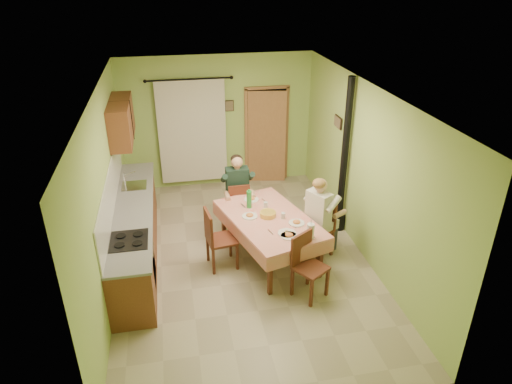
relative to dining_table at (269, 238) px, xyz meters
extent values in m
cube|color=tan|center=(-0.43, 0.08, -0.38)|extent=(4.00, 6.00, 0.01)
cube|color=#A8CC69|center=(-0.43, 3.08, 1.02)|extent=(4.00, 0.04, 2.80)
cube|color=#A8CC69|center=(-0.43, -2.92, 1.02)|extent=(4.00, 0.04, 2.80)
cube|color=#A8CC69|center=(-2.43, 0.08, 1.02)|extent=(0.04, 6.00, 2.80)
cube|color=#A8CC69|center=(1.57, 0.08, 1.02)|extent=(0.04, 6.00, 2.80)
cube|color=white|center=(-0.43, 0.08, 2.42)|extent=(4.00, 6.00, 0.04)
cube|color=brown|center=(-2.13, 0.48, 0.06)|extent=(0.60, 3.60, 0.88)
cube|color=gray|center=(-2.13, 0.48, 0.52)|extent=(0.64, 3.64, 0.04)
cube|color=white|center=(-2.42, 0.48, 0.85)|extent=(0.02, 3.60, 0.66)
cube|color=silver|center=(-2.13, 1.28, 0.54)|extent=(0.42, 0.42, 0.03)
cube|color=black|center=(-2.13, -0.52, 0.55)|extent=(0.52, 0.56, 0.02)
cube|color=black|center=(-1.84, -0.52, 0.07)|extent=(0.01, 0.55, 0.55)
cube|color=brown|center=(-2.25, 1.78, 1.57)|extent=(0.35, 1.40, 0.70)
cylinder|color=black|center=(-0.98, 2.96, 1.97)|extent=(1.70, 0.04, 0.04)
cube|color=silver|center=(-0.98, 2.98, 0.87)|extent=(1.40, 0.06, 2.20)
cube|color=black|center=(0.62, 3.06, 0.65)|extent=(0.84, 0.03, 2.06)
cube|color=#A66E45|center=(0.17, 3.05, 0.65)|extent=(0.06, 0.06, 2.12)
cube|color=#A66E45|center=(1.07, 3.05, 0.65)|extent=(0.06, 0.06, 2.12)
cube|color=#A66E45|center=(0.62, 3.05, 1.71)|extent=(0.96, 0.06, 0.06)
cube|color=#A66E45|center=(0.61, 2.97, 0.64)|extent=(0.81, 0.19, 2.04)
cube|color=tan|center=(0.00, 0.00, 0.36)|extent=(1.64, 2.17, 0.04)
cube|color=tan|center=(0.27, -0.92, 0.25)|extent=(1.10, 0.34, 0.22)
cube|color=tan|center=(-0.27, 0.92, 0.25)|extent=(1.10, 0.34, 0.22)
cube|color=tan|center=(-0.55, -0.16, 0.25)|extent=(0.55, 1.85, 0.22)
cube|color=tan|center=(0.55, 0.16, 0.25)|extent=(0.55, 1.85, 0.22)
cylinder|color=white|center=(-0.17, 0.66, 0.39)|extent=(0.25, 0.25, 0.02)
ellipsoid|color=#CC7233|center=(-0.17, 0.66, 0.41)|extent=(0.12, 0.12, 0.05)
cylinder|color=white|center=(0.16, -0.61, 0.39)|extent=(0.25, 0.25, 0.02)
ellipsoid|color=#CC7233|center=(0.16, -0.61, 0.41)|extent=(0.12, 0.12, 0.05)
cylinder|color=white|center=(0.38, -0.26, 0.39)|extent=(0.25, 0.25, 0.02)
ellipsoid|color=#CC7233|center=(0.38, -0.26, 0.41)|extent=(0.12, 0.12, 0.05)
cylinder|color=white|center=(-0.30, 0.09, 0.39)|extent=(0.25, 0.25, 0.02)
ellipsoid|color=#CC7233|center=(-0.30, 0.09, 0.41)|extent=(0.12, 0.12, 0.05)
cylinder|color=yellow|center=(-0.01, 0.05, 0.42)|extent=(0.26, 0.26, 0.08)
cylinder|color=white|center=(0.15, -0.53, 0.39)|extent=(0.28, 0.28, 0.02)
cube|color=tan|center=(0.14, -0.55, 0.41)|extent=(0.05, 0.06, 0.03)
cube|color=tan|center=(0.15, -0.51, 0.41)|extent=(0.06, 0.07, 0.03)
cube|color=tan|center=(0.15, -0.59, 0.41)|extent=(0.06, 0.07, 0.03)
cylinder|color=silver|center=(0.21, -0.07, 0.43)|extent=(0.07, 0.07, 0.10)
cylinder|color=silver|center=(0.01, 0.35, 0.43)|extent=(0.07, 0.07, 0.10)
cylinder|color=white|center=(0.46, -0.70, 0.50)|extent=(0.11, 0.11, 0.22)
cylinder|color=silver|center=(0.46, -0.70, 0.53)|extent=(0.02, 0.02, 0.30)
cube|color=#562717|center=(-0.34, 1.07, 0.10)|extent=(0.38, 0.38, 0.04)
cube|color=#562717|center=(-0.34, 0.90, 0.34)|extent=(0.38, 0.04, 0.43)
cube|color=#562717|center=(0.37, -1.06, 0.10)|extent=(0.58, 0.58, 0.04)
cube|color=#562717|center=(0.27, -0.90, 0.36)|extent=(0.37, 0.26, 0.48)
cube|color=#562717|center=(0.81, -0.07, 0.10)|extent=(0.54, 0.54, 0.04)
cube|color=#562717|center=(0.97, 0.02, 0.35)|extent=(0.23, 0.37, 0.46)
cube|color=#562717|center=(-0.78, -0.06, 0.10)|extent=(0.50, 0.50, 0.04)
cube|color=#562717|center=(-0.98, -0.09, 0.38)|extent=(0.10, 0.45, 0.51)
cube|color=#192D23|center=(-0.34, 0.97, 0.18)|extent=(0.36, 0.40, 0.16)
cube|color=#192D23|center=(-0.34, 1.10, 0.53)|extent=(0.40, 0.22, 0.54)
sphere|color=tan|center=(-0.34, 1.09, 0.92)|extent=(0.21, 0.21, 0.21)
ellipsoid|color=black|center=(-0.34, 1.13, 0.96)|extent=(0.21, 0.21, 0.16)
cube|color=beige|center=(0.90, -0.02, 0.18)|extent=(0.52, 0.51, 0.16)
cube|color=beige|center=(0.79, -0.09, 0.53)|extent=(0.39, 0.46, 0.54)
sphere|color=tan|center=(0.80, -0.08, 0.92)|extent=(0.21, 0.21, 0.21)
ellipsoid|color=olive|center=(0.76, -0.10, 0.96)|extent=(0.21, 0.21, 0.16)
cylinder|color=black|center=(1.47, 0.68, 1.02)|extent=(0.12, 0.12, 2.80)
cylinder|color=black|center=(1.47, 0.68, -0.23)|extent=(0.24, 0.24, 0.30)
cube|color=black|center=(-0.18, 3.05, 1.37)|extent=(0.19, 0.03, 0.23)
cube|color=brown|center=(1.54, 1.28, 1.47)|extent=(0.03, 0.31, 0.21)
camera|label=1|loc=(-1.44, -6.16, 4.00)|focal=32.00mm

